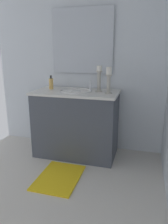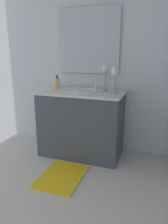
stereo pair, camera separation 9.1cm
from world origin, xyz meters
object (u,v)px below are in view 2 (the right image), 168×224
at_px(vanity_cabinet, 81,123).
at_px(bath_mat, 62,177).
at_px(candle_holder_short, 105,78).
at_px(soap_bottle, 57,83).
at_px(mirror, 89,41).
at_px(candle_holder_tall, 114,80).
at_px(sink_basin, 81,94).

bearing_deg(vanity_cabinet, bath_mat, 0.00).
distance_m(candle_holder_short, soap_bottle, 0.65).
xyz_separation_m(soap_bottle, bath_mat, (0.68, 0.36, -0.92)).
xyz_separation_m(candle_holder_short, soap_bottle, (-0.01, -0.64, -0.09)).
relative_size(mirror, soap_bottle, 4.56).
relative_size(candle_holder_tall, soap_bottle, 1.71).
height_order(soap_bottle, bath_mat, soap_bottle).
bearing_deg(candle_holder_short, sink_basin, -80.43).
height_order(candle_holder_tall, candle_holder_short, candle_holder_short).
height_order(mirror, candle_holder_tall, mirror).
distance_m(mirror, soap_bottle, 0.68).
xyz_separation_m(vanity_cabinet, soap_bottle, (-0.06, -0.36, 0.50)).
xyz_separation_m(sink_basin, candle_holder_short, (-0.05, 0.28, 0.20)).
relative_size(candle_holder_short, bath_mat, 0.52).
xyz_separation_m(sink_basin, bath_mat, (0.62, -0.00, -0.81)).
distance_m(candle_holder_tall, candle_holder_short, 0.16).
bearing_deg(candle_holder_short, soap_bottle, -90.82).
bearing_deg(mirror, vanity_cabinet, -0.01).
distance_m(soap_bottle, bath_mat, 1.20).
bearing_deg(candle_holder_short, vanity_cabinet, -80.46).
relative_size(sink_basin, candle_holder_short, 1.28).
bearing_deg(bath_mat, vanity_cabinet, -180.00).
relative_size(mirror, candle_holder_tall, 2.66).
bearing_deg(candle_holder_short, mirror, -129.31).
bearing_deg(soap_bottle, candle_holder_tall, 83.04).
xyz_separation_m(vanity_cabinet, mirror, (-0.28, 0.00, 1.04)).
distance_m(vanity_cabinet, soap_bottle, 0.62).
distance_m(vanity_cabinet, candle_holder_tall, 0.72).
height_order(mirror, candle_holder_short, mirror).
distance_m(sink_basin, candle_holder_tall, 0.46).
bearing_deg(candle_holder_short, candle_holder_tall, 57.34).
bearing_deg(candle_holder_tall, candle_holder_short, -122.66).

